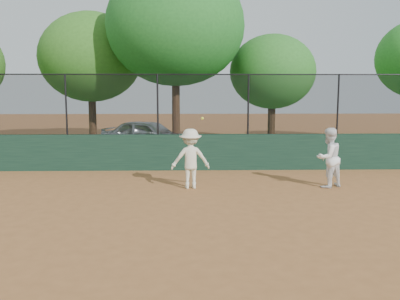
{
  "coord_description": "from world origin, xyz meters",
  "views": [
    {
      "loc": [
        0.52,
        -8.77,
        2.71
      ],
      "look_at": [
        0.8,
        2.2,
        1.2
      ],
      "focal_mm": 40.0,
      "sensor_mm": 36.0,
      "label": 1
    }
  ],
  "objects_px": {
    "player_second": "(328,158)",
    "tree_2": "(175,26)",
    "tree_1": "(91,57)",
    "tree_3": "(273,72)",
    "parked_car": "(149,136)",
    "player_main": "(190,159)"
  },
  "relations": [
    {
      "from": "parked_car",
      "to": "tree_2",
      "type": "bearing_deg",
      "value": -35.69
    },
    {
      "from": "player_main",
      "to": "tree_2",
      "type": "xyz_separation_m",
      "value": [
        -0.6,
        7.76,
        4.59
      ]
    },
    {
      "from": "tree_1",
      "to": "tree_3",
      "type": "distance_m",
      "value": 8.66
    },
    {
      "from": "player_main",
      "to": "tree_1",
      "type": "distance_m",
      "value": 11.19
    },
    {
      "from": "tree_1",
      "to": "tree_2",
      "type": "height_order",
      "value": "tree_2"
    },
    {
      "from": "tree_1",
      "to": "parked_car",
      "type": "bearing_deg",
      "value": -41.44
    },
    {
      "from": "parked_car",
      "to": "player_main",
      "type": "relative_size",
      "value": 2.1
    },
    {
      "from": "player_second",
      "to": "tree_3",
      "type": "xyz_separation_m",
      "value": [
        0.14,
        9.31,
        2.68
      ]
    },
    {
      "from": "player_main",
      "to": "tree_3",
      "type": "height_order",
      "value": "tree_3"
    },
    {
      "from": "parked_car",
      "to": "tree_2",
      "type": "distance_m",
      "value": 4.9
    },
    {
      "from": "player_main",
      "to": "tree_1",
      "type": "relative_size",
      "value": 0.31
    },
    {
      "from": "parked_car",
      "to": "player_second",
      "type": "relative_size",
      "value": 2.5
    },
    {
      "from": "parked_car",
      "to": "tree_2",
      "type": "height_order",
      "value": "tree_2"
    },
    {
      "from": "parked_car",
      "to": "tree_3",
      "type": "distance_m",
      "value": 6.77
    },
    {
      "from": "tree_3",
      "to": "player_second",
      "type": "bearing_deg",
      "value": -90.87
    },
    {
      "from": "tree_2",
      "to": "tree_3",
      "type": "xyz_separation_m",
      "value": [
        4.55,
        1.57,
        -1.9
      ]
    },
    {
      "from": "player_second",
      "to": "tree_3",
      "type": "height_order",
      "value": "tree_3"
    },
    {
      "from": "player_second",
      "to": "tree_2",
      "type": "relative_size",
      "value": 0.21
    },
    {
      "from": "parked_car",
      "to": "tree_3",
      "type": "relative_size",
      "value": 0.78
    },
    {
      "from": "tree_3",
      "to": "player_main",
      "type": "bearing_deg",
      "value": -112.96
    },
    {
      "from": "player_second",
      "to": "tree_2",
      "type": "bearing_deg",
      "value": -88.97
    },
    {
      "from": "tree_1",
      "to": "player_main",
      "type": "bearing_deg",
      "value": -64.02
    }
  ]
}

